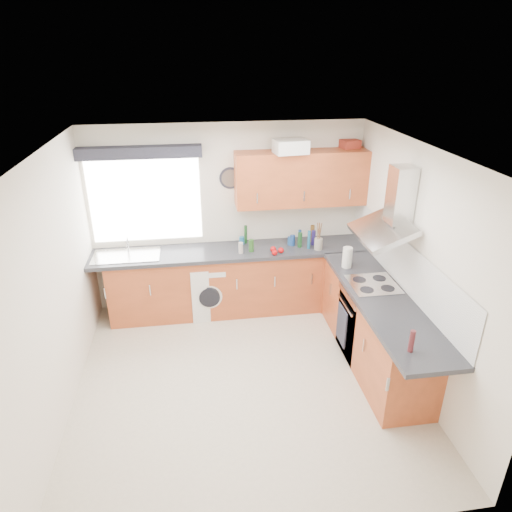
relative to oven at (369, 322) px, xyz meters
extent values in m
plane|color=beige|center=(-1.50, -0.30, -0.42)|extent=(3.60, 3.60, 0.00)
cube|color=white|center=(-1.50, -0.30, 2.08)|extent=(3.60, 3.60, 0.02)
cube|color=silver|center=(-1.50, 1.50, 0.82)|extent=(3.60, 0.02, 2.50)
cube|color=silver|center=(-1.50, -2.10, 0.82)|extent=(3.60, 0.02, 2.50)
cube|color=silver|center=(-3.30, -0.30, 0.82)|extent=(0.02, 3.60, 2.50)
cube|color=silver|center=(0.30, -0.30, 0.82)|extent=(0.02, 3.60, 2.50)
cube|color=silver|center=(-2.55, 1.49, 1.12)|extent=(1.40, 0.02, 1.10)
cube|color=#21212B|center=(-2.55, 1.40, 1.76)|extent=(1.50, 0.18, 0.14)
cube|color=white|center=(0.29, 0.00, 0.75)|extent=(0.01, 3.00, 0.54)
cube|color=#96401F|center=(-1.60, 1.21, 0.01)|extent=(3.00, 0.58, 0.86)
cube|color=#96401F|center=(0.00, 1.20, 0.01)|extent=(0.60, 0.60, 0.86)
cube|color=#96401F|center=(0.01, -0.15, 0.01)|extent=(0.58, 2.10, 0.86)
cube|color=#242529|center=(-1.50, 1.20, 0.46)|extent=(3.60, 0.62, 0.05)
cube|color=#242529|center=(0.00, -0.30, 0.46)|extent=(0.62, 2.42, 0.05)
cube|color=black|center=(0.00, 0.00, 0.00)|extent=(0.56, 0.58, 0.85)
cube|color=silver|center=(0.00, 0.00, 0.49)|extent=(0.52, 0.52, 0.01)
cube|color=#96401F|center=(-0.55, 1.32, 1.38)|extent=(1.70, 0.35, 0.70)
cube|color=silver|center=(-1.81, 1.17, -0.05)|extent=(0.56, 0.55, 0.75)
cylinder|color=#21212B|center=(-1.45, 1.48, 1.37)|extent=(0.28, 0.04, 0.28)
cube|color=silver|center=(-0.73, 1.22, 1.81)|extent=(0.43, 0.33, 0.17)
cube|color=maroon|center=(0.10, 1.42, 1.78)|extent=(0.26, 0.23, 0.10)
cylinder|color=gray|center=(-0.35, 1.05, 0.56)|extent=(0.13, 0.13, 0.15)
cylinder|color=silver|center=(-0.15, 0.49, 0.61)|extent=(0.14, 0.14, 0.25)
cylinder|color=#231853|center=(-0.38, 1.21, 0.58)|extent=(0.05, 0.05, 0.20)
cylinder|color=#163E1A|center=(-0.57, 1.16, 0.59)|extent=(0.06, 0.06, 0.20)
cylinder|color=#175272|center=(-0.47, 1.09, 0.61)|extent=(0.04, 0.04, 0.25)
cylinder|color=#19471C|center=(-1.27, 1.40, 0.61)|extent=(0.04, 0.04, 0.25)
cylinder|color=#1B5C85|center=(-1.33, 1.35, 0.54)|extent=(0.07, 0.07, 0.11)
cylinder|color=navy|center=(-0.68, 1.25, 0.54)|extent=(0.07, 0.07, 0.11)
cylinder|color=brown|center=(-0.36, 1.32, 0.60)|extent=(0.06, 0.06, 0.23)
cylinder|color=navy|center=(-0.66, 1.23, 0.56)|extent=(0.07, 0.07, 0.14)
cylinder|color=#234C1B|center=(-1.23, 1.11, 0.57)|extent=(0.07, 0.07, 0.16)
cylinder|color=#AC9E93|center=(-1.37, 1.07, 0.56)|extent=(0.06, 0.06, 0.15)
cylinder|color=navy|center=(-0.54, 1.30, 0.58)|extent=(0.04, 0.04, 0.18)
cylinder|color=#4F1C20|center=(-0.14, -1.21, 0.59)|extent=(0.05, 0.05, 0.21)
camera|label=1|loc=(-1.95, -4.27, 2.93)|focal=32.00mm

